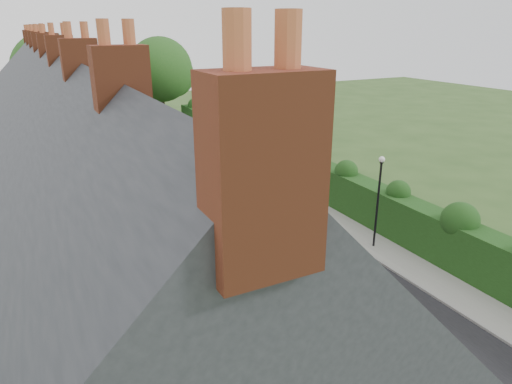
% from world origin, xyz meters
% --- Properties ---
extents(ground, '(140.00, 140.00, 0.00)m').
position_xyz_m(ground, '(0.00, 0.00, 0.00)').
color(ground, '#2D4C1E').
rests_on(ground, ground).
extents(road, '(6.00, 58.00, 0.02)m').
position_xyz_m(road, '(-0.50, 11.00, 0.01)').
color(road, black).
rests_on(road, ground).
extents(pavement_hedge_side, '(2.20, 58.00, 0.12)m').
position_xyz_m(pavement_hedge_side, '(3.60, 11.00, 0.06)').
color(pavement_hedge_side, gray).
rests_on(pavement_hedge_side, ground).
extents(pavement_house_side, '(1.70, 58.00, 0.12)m').
position_xyz_m(pavement_house_side, '(-4.35, 11.00, 0.06)').
color(pavement_house_side, gray).
rests_on(pavement_house_side, ground).
extents(kerb_hedge_side, '(0.18, 58.00, 0.13)m').
position_xyz_m(kerb_hedge_side, '(2.55, 11.00, 0.07)').
color(kerb_hedge_side, gray).
rests_on(kerb_hedge_side, ground).
extents(kerb_house_side, '(0.18, 58.00, 0.13)m').
position_xyz_m(kerb_house_side, '(-3.55, 11.00, 0.07)').
color(kerb_house_side, gray).
rests_on(kerb_house_side, ground).
extents(hedge, '(2.10, 58.00, 2.85)m').
position_xyz_m(hedge, '(5.40, 11.00, 1.60)').
color(hedge, '#183711').
rests_on(hedge, ground).
extents(terrace_row, '(9.05, 40.50, 11.50)m').
position_xyz_m(terrace_row, '(-10.87, 9.98, 4.47)').
color(terrace_row, brown).
rests_on(terrace_row, ground).
extents(garden_wall_row, '(0.35, 40.35, 1.10)m').
position_xyz_m(garden_wall_row, '(-5.35, 10.00, 0.46)').
color(garden_wall_row, brown).
rests_on(garden_wall_row, ground).
extents(lamppost, '(0.32, 0.32, 5.16)m').
position_xyz_m(lamppost, '(3.40, 4.00, 3.30)').
color(lamppost, black).
rests_on(lamppost, ground).
extents(tree_far_left, '(7.14, 6.80, 9.29)m').
position_xyz_m(tree_far_left, '(-2.65, 40.08, 5.71)').
color(tree_far_left, '#332316').
rests_on(tree_far_left, ground).
extents(tree_far_right, '(7.98, 7.60, 10.31)m').
position_xyz_m(tree_far_right, '(3.39, 42.08, 6.31)').
color(tree_far_right, '#332316').
rests_on(tree_far_right, ground).
extents(tree_far_back, '(8.40, 8.00, 10.82)m').
position_xyz_m(tree_far_back, '(-8.59, 43.08, 6.62)').
color(tree_far_back, '#332316').
rests_on(tree_far_back, ground).
extents(car_silver_a, '(1.45, 3.94, 1.29)m').
position_xyz_m(car_silver_a, '(-3.00, -0.60, 0.64)').
color(car_silver_a, silver).
rests_on(car_silver_a, ground).
extents(car_silver_b, '(3.90, 6.09, 1.56)m').
position_xyz_m(car_silver_b, '(-1.91, 4.82, 0.78)').
color(car_silver_b, '#A7A8AE').
rests_on(car_silver_b, ground).
extents(car_white, '(3.00, 5.33, 1.46)m').
position_xyz_m(car_white, '(-1.96, 10.60, 0.73)').
color(car_white, white).
rests_on(car_white, ground).
extents(car_green, '(2.58, 4.44, 1.42)m').
position_xyz_m(car_green, '(-1.83, 12.60, 0.71)').
color(car_green, '#103516').
rests_on(car_green, ground).
extents(car_red, '(2.08, 4.26, 1.35)m').
position_xyz_m(car_red, '(-1.69, 21.80, 0.67)').
color(car_red, maroon).
rests_on(car_red, ground).
extents(car_beige, '(2.42, 4.78, 1.30)m').
position_xyz_m(car_beige, '(-2.64, 27.40, 0.65)').
color(car_beige, tan).
rests_on(car_beige, ground).
extents(car_grey, '(2.51, 5.55, 1.58)m').
position_xyz_m(car_grey, '(-3.00, 29.40, 0.79)').
color(car_grey, slate).
rests_on(car_grey, ground).
extents(car_black, '(2.18, 4.79, 1.59)m').
position_xyz_m(car_black, '(-2.85, 36.49, 0.80)').
color(car_black, black).
rests_on(car_black, ground).
extents(horse, '(1.69, 2.24, 1.72)m').
position_xyz_m(horse, '(1.07, 14.75, 0.86)').
color(horse, '#452C19').
rests_on(horse, ground).
extents(horse_cart, '(1.41, 3.13, 2.25)m').
position_xyz_m(horse_cart, '(1.07, 16.96, 1.29)').
color(horse_cart, black).
rests_on(horse_cart, ground).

